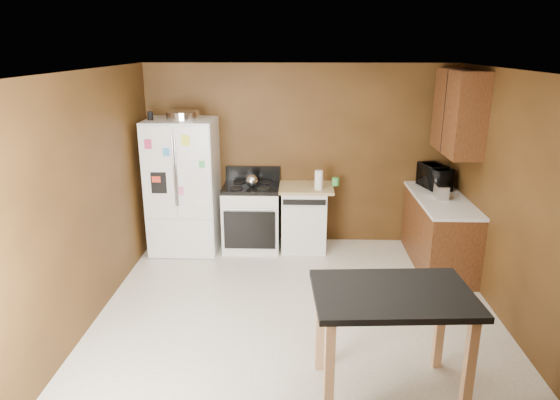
# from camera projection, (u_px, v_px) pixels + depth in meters

# --- Properties ---
(floor) EXTENTS (4.50, 4.50, 0.00)m
(floor) POSITION_uv_depth(u_px,v_px,m) (297.00, 320.00, 5.17)
(floor) COLOR white
(floor) RESTS_ON ground
(ceiling) EXTENTS (4.50, 4.50, 0.00)m
(ceiling) POSITION_uv_depth(u_px,v_px,m) (300.00, 71.00, 4.43)
(ceiling) COLOR white
(ceiling) RESTS_ON ground
(wall_back) EXTENTS (4.20, 0.00, 4.20)m
(wall_back) POSITION_uv_depth(u_px,v_px,m) (299.00, 156.00, 6.94)
(wall_back) COLOR #573617
(wall_back) RESTS_ON ground
(wall_front) EXTENTS (4.20, 0.00, 4.20)m
(wall_front) POSITION_uv_depth(u_px,v_px,m) (300.00, 335.00, 2.65)
(wall_front) COLOR #573617
(wall_front) RESTS_ON ground
(wall_left) EXTENTS (0.00, 4.50, 4.50)m
(wall_left) POSITION_uv_depth(u_px,v_px,m) (84.00, 203.00, 4.87)
(wall_left) COLOR #573617
(wall_left) RESTS_ON ground
(wall_right) EXTENTS (0.00, 4.50, 4.50)m
(wall_right) POSITION_uv_depth(u_px,v_px,m) (520.00, 208.00, 4.73)
(wall_right) COLOR #573617
(wall_right) RESTS_ON ground
(roasting_pan) EXTENTS (0.44, 0.44, 0.11)m
(roasting_pan) POSITION_uv_depth(u_px,v_px,m) (183.00, 115.00, 6.42)
(roasting_pan) COLOR silver
(roasting_pan) RESTS_ON refrigerator
(pen_cup) EXTENTS (0.07, 0.07, 0.11)m
(pen_cup) POSITION_uv_depth(u_px,v_px,m) (150.00, 116.00, 6.39)
(pen_cup) COLOR black
(pen_cup) RESTS_ON refrigerator
(kettle) EXTENTS (0.17, 0.17, 0.17)m
(kettle) POSITION_uv_depth(u_px,v_px,m) (252.00, 181.00, 6.67)
(kettle) COLOR silver
(kettle) RESTS_ON gas_range
(paper_towel) EXTENTS (0.11, 0.11, 0.25)m
(paper_towel) POSITION_uv_depth(u_px,v_px,m) (319.00, 180.00, 6.59)
(paper_towel) COLOR white
(paper_towel) RESTS_ON dishwasher
(green_canister) EXTENTS (0.13, 0.13, 0.10)m
(green_canister) POSITION_uv_depth(u_px,v_px,m) (335.00, 182.00, 6.79)
(green_canister) COLOR green
(green_canister) RESTS_ON dishwasher
(toaster) EXTENTS (0.15, 0.24, 0.17)m
(toaster) POSITION_uv_depth(u_px,v_px,m) (441.00, 192.00, 6.18)
(toaster) COLOR silver
(toaster) RESTS_ON right_cabinets
(microwave) EXTENTS (0.46, 0.58, 0.28)m
(microwave) POSITION_uv_depth(u_px,v_px,m) (435.00, 177.00, 6.63)
(microwave) COLOR black
(microwave) RESTS_ON right_cabinets
(refrigerator) EXTENTS (0.90, 0.80, 1.80)m
(refrigerator) POSITION_uv_depth(u_px,v_px,m) (184.00, 186.00, 6.73)
(refrigerator) COLOR white
(refrigerator) RESTS_ON ground
(gas_range) EXTENTS (0.76, 0.68, 1.10)m
(gas_range) POSITION_uv_depth(u_px,v_px,m) (252.00, 216.00, 6.89)
(gas_range) COLOR white
(gas_range) RESTS_ON ground
(dishwasher) EXTENTS (0.78, 0.63, 0.89)m
(dishwasher) POSITION_uv_depth(u_px,v_px,m) (304.00, 217.00, 6.89)
(dishwasher) COLOR white
(dishwasher) RESTS_ON ground
(right_cabinets) EXTENTS (0.63, 1.58, 2.45)m
(right_cabinets) POSITION_uv_depth(u_px,v_px,m) (445.00, 196.00, 6.25)
(right_cabinets) COLOR brown
(right_cabinets) RESTS_ON ground
(island) EXTENTS (1.27, 0.89, 0.91)m
(island) POSITION_uv_depth(u_px,v_px,m) (392.00, 308.00, 3.88)
(island) COLOR black
(island) RESTS_ON ground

